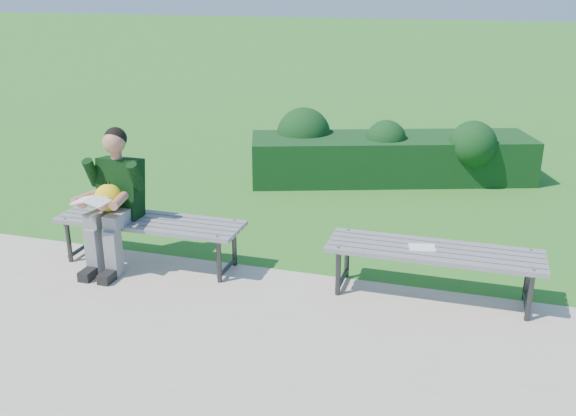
{
  "coord_description": "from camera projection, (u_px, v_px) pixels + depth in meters",
  "views": [
    {
      "loc": [
        1.65,
        -5.26,
        2.63
      ],
      "look_at": [
        0.11,
        -0.13,
        0.7
      ],
      "focal_mm": 40.0,
      "sensor_mm": 36.0,
      "label": 1
    }
  ],
  "objects": [
    {
      "name": "ground",
      "position": [
        281.0,
        272.0,
        6.07
      ],
      "size": [
        80.0,
        80.0,
        0.0
      ],
      "color": "#2A6E1E",
      "rests_on": "ground"
    },
    {
      "name": "bench_left",
      "position": [
        150.0,
        225.0,
        6.07
      ],
      "size": [
        1.8,
        0.5,
        0.46
      ],
      "color": "slate",
      "rests_on": "walkway"
    },
    {
      "name": "seated_boy",
      "position": [
        113.0,
        196.0,
        5.96
      ],
      "size": [
        0.56,
        0.76,
        1.31
      ],
      "color": "slate",
      "rests_on": "walkway"
    },
    {
      "name": "paper_sheet",
      "position": [
        422.0,
        247.0,
        5.43
      ],
      "size": [
        0.25,
        0.2,
        0.01
      ],
      "color": "white",
      "rests_on": "bench_right"
    },
    {
      "name": "walkway",
      "position": [
        207.0,
        374.0,
        4.49
      ],
      "size": [
        30.0,
        3.5,
        0.02
      ],
      "color": "#AEA790",
      "rests_on": "ground"
    },
    {
      "name": "hedge",
      "position": [
        384.0,
        153.0,
        8.74
      ],
      "size": [
        3.89,
        2.11,
        0.94
      ],
      "color": "#113C14",
      "rests_on": "ground"
    },
    {
      "name": "bench_right",
      "position": [
        434.0,
        255.0,
        5.42
      ],
      "size": [
        1.8,
        0.5,
        0.46
      ],
      "color": "slate",
      "rests_on": "walkway"
    }
  ]
}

